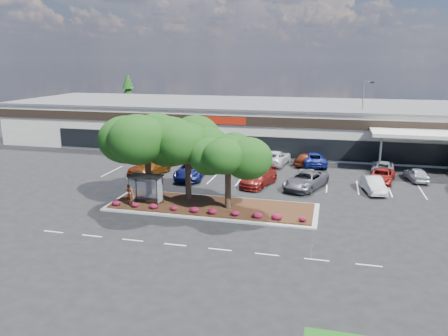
% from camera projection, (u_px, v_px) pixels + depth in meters
% --- Properties ---
extents(ground, '(160.00, 160.00, 0.00)m').
position_uv_depth(ground, '(223.00, 227.00, 33.37)').
color(ground, black).
rests_on(ground, ground).
extents(retail_store, '(80.40, 25.20, 6.25)m').
position_uv_depth(retail_store, '(279.00, 124.00, 64.50)').
color(retail_store, silver).
rests_on(retail_store, ground).
extents(landscape_island, '(18.00, 6.00, 0.26)m').
position_uv_depth(landscape_island, '(212.00, 207.00, 37.58)').
color(landscape_island, '#A3A49E').
rests_on(landscape_island, ground).
extents(lane_markings, '(33.12, 20.06, 0.01)m').
position_uv_depth(lane_markings, '(247.00, 189.00, 43.21)').
color(lane_markings, silver).
rests_on(lane_markings, ground).
extents(shrub_row, '(17.00, 0.80, 0.50)m').
position_uv_depth(shrub_row, '(205.00, 210.00, 35.51)').
color(shrub_row, maroon).
rests_on(shrub_row, landscape_island).
extents(bus_shelter, '(2.75, 1.55, 2.59)m').
position_uv_depth(bus_shelter, '(147.00, 181.00, 37.35)').
color(bus_shelter, black).
rests_on(bus_shelter, landscape_island).
extents(island_tree_west, '(7.20, 7.20, 7.89)m').
position_uv_depth(island_tree_west, '(148.00, 156.00, 38.47)').
color(island_tree_west, '#16340C').
rests_on(island_tree_west, landscape_island).
extents(island_tree_mid, '(6.60, 6.60, 7.32)m').
position_uv_depth(island_tree_mid, '(188.00, 159.00, 38.37)').
color(island_tree_mid, '#16340C').
rests_on(island_tree_mid, landscape_island).
extents(island_tree_east, '(5.80, 5.80, 6.50)m').
position_uv_depth(island_tree_east, '(228.00, 170.00, 36.12)').
color(island_tree_east, '#16340C').
rests_on(island_tree_east, landscape_island).
extents(conifer_north_west, '(4.40, 4.40, 10.00)m').
position_uv_depth(conifer_north_west, '(129.00, 100.00, 82.50)').
color(conifer_north_west, '#16340C').
rests_on(conifer_north_west, ground).
extents(person_waiting, '(0.77, 0.59, 1.90)m').
position_uv_depth(person_waiting, '(130.00, 194.00, 37.37)').
color(person_waiting, '#594C47').
rests_on(person_waiting, landscape_island).
extents(light_pole, '(1.43, 0.50, 9.86)m').
position_uv_depth(light_pole, '(362.00, 124.00, 56.00)').
color(light_pole, '#A3A49E').
rests_on(light_pole, ground).
extents(survey_stake, '(0.07, 0.14, 0.99)m').
position_uv_depth(survey_stake, '(312.00, 249.00, 27.96)').
color(survey_stake, '#97794F').
rests_on(survey_stake, ground).
extents(car_0, '(3.38, 6.02, 1.65)m').
position_uv_depth(car_0, '(152.00, 168.00, 48.23)').
color(car_0, '#69340B').
rests_on(car_0, ground).
extents(car_1, '(3.92, 5.56, 1.49)m').
position_uv_depth(car_1, '(147.00, 167.00, 48.92)').
color(car_1, maroon).
rests_on(car_1, ground).
extents(car_2, '(3.34, 6.37, 1.71)m').
position_uv_depth(car_2, '(191.00, 170.00, 46.95)').
color(car_2, navy).
rests_on(car_2, ground).
extents(car_3, '(3.66, 5.97, 1.62)m').
position_uv_depth(car_3, '(259.00, 178.00, 44.15)').
color(car_3, maroon).
rests_on(car_3, ground).
extents(car_4, '(4.79, 6.70, 1.69)m').
position_uv_depth(car_4, '(306.00, 180.00, 43.11)').
color(car_4, '#53535A').
rests_on(car_4, ground).
extents(car_5, '(2.15, 4.30, 1.35)m').
position_uv_depth(car_5, '(307.00, 177.00, 44.80)').
color(car_5, silver).
rests_on(car_5, ground).
extents(car_6, '(2.43, 4.72, 1.48)m').
position_uv_depth(car_6, '(373.00, 185.00, 41.92)').
color(car_6, silver).
rests_on(car_6, ground).
extents(car_7, '(3.37, 5.41, 1.40)m').
position_uv_depth(car_7, '(381.00, 176.00, 45.21)').
color(car_7, maroon).
rests_on(car_7, ground).
extents(car_9, '(2.59, 4.46, 1.43)m').
position_uv_depth(car_9, '(192.00, 156.00, 54.68)').
color(car_9, '#1E511F').
rests_on(car_9, ground).
extents(car_10, '(4.65, 6.63, 1.68)m').
position_uv_depth(car_10, '(209.00, 156.00, 53.67)').
color(car_10, '#633805').
rests_on(car_10, ground).
extents(car_11, '(3.45, 4.94, 1.56)m').
position_uv_depth(car_11, '(209.00, 154.00, 55.47)').
color(car_11, '#BDBDBD').
rests_on(car_11, ground).
extents(car_12, '(3.57, 6.27, 1.65)m').
position_uv_depth(car_12, '(276.00, 158.00, 53.09)').
color(car_12, white).
rests_on(car_12, ground).
extents(car_13, '(3.28, 5.04, 1.60)m').
position_uv_depth(car_13, '(307.00, 159.00, 52.48)').
color(car_13, maroon).
rests_on(car_13, ground).
extents(car_14, '(3.67, 6.29, 1.64)m').
position_uv_depth(car_14, '(313.00, 159.00, 52.48)').
color(car_14, navy).
rests_on(car_14, ground).
extents(car_15, '(2.93, 5.43, 1.45)m').
position_uv_depth(car_15, '(383.00, 167.00, 48.74)').
color(car_15, '#B3B7C0').
rests_on(car_15, ground).
extents(car_16, '(2.32, 4.33, 1.40)m').
position_uv_depth(car_16, '(416.00, 174.00, 45.88)').
color(car_16, '#A7AFB4').
rests_on(car_16, ground).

